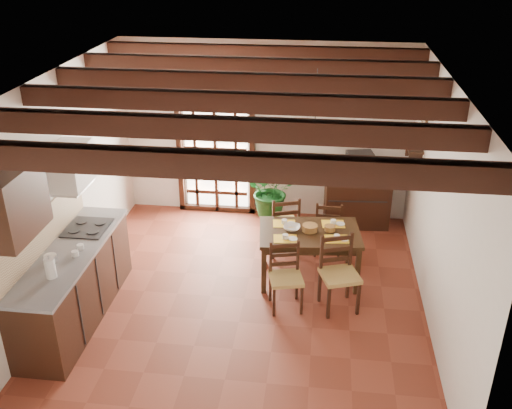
% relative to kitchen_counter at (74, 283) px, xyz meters
% --- Properties ---
extents(ground_plane, '(5.00, 5.00, 0.00)m').
position_rel_kitchen_counter_xyz_m(ground_plane, '(1.96, 0.60, -0.47)').
color(ground_plane, brown).
extents(room_shell, '(4.52, 5.02, 2.81)m').
position_rel_kitchen_counter_xyz_m(room_shell, '(1.96, 0.60, 1.34)').
color(room_shell, silver).
rests_on(room_shell, ground_plane).
extents(ceiling_beams, '(4.50, 4.34, 0.20)m').
position_rel_kitchen_counter_xyz_m(ceiling_beams, '(1.96, 0.60, 2.22)').
color(ceiling_beams, black).
rests_on(ceiling_beams, room_shell).
extents(french_door, '(1.26, 0.11, 2.32)m').
position_rel_kitchen_counter_xyz_m(french_door, '(1.16, 3.05, 0.70)').
color(french_door, white).
rests_on(french_door, ground_plane).
extents(kitchen_counter, '(0.64, 2.25, 1.38)m').
position_rel_kitchen_counter_xyz_m(kitchen_counter, '(0.00, 0.00, 0.00)').
color(kitchen_counter, black).
rests_on(kitchen_counter, ground_plane).
extents(upper_cabinet, '(0.35, 0.80, 0.70)m').
position_rel_kitchen_counter_xyz_m(upper_cabinet, '(-0.12, -0.70, 1.38)').
color(upper_cabinet, black).
rests_on(upper_cabinet, room_shell).
extents(range_hood, '(0.38, 0.60, 0.54)m').
position_rel_kitchen_counter_xyz_m(range_hood, '(-0.09, 0.55, 1.26)').
color(range_hood, white).
rests_on(range_hood, room_shell).
extents(counter_items, '(0.50, 1.43, 0.25)m').
position_rel_kitchen_counter_xyz_m(counter_items, '(0.00, 0.09, 0.49)').
color(counter_items, black).
rests_on(counter_items, kitchen_counter).
extents(dining_table, '(1.39, 0.98, 0.71)m').
position_rel_kitchen_counter_xyz_m(dining_table, '(2.74, 1.19, 0.14)').
color(dining_table, '#301F0F').
rests_on(dining_table, ground_plane).
extents(chair_near_left, '(0.47, 0.46, 0.85)m').
position_rel_kitchen_counter_xyz_m(chair_near_left, '(2.48, 0.50, -0.21)').
color(chair_near_left, tan).
rests_on(chair_near_left, ground_plane).
extents(chair_near_right, '(0.55, 0.54, 0.95)m').
position_rel_kitchen_counter_xyz_m(chair_near_right, '(3.13, 0.57, -0.18)').
color(chair_near_right, tan).
rests_on(chair_near_right, ground_plane).
extents(chair_far_left, '(0.53, 0.52, 0.92)m').
position_rel_kitchen_counter_xyz_m(chair_far_left, '(2.34, 1.82, -0.19)').
color(chair_far_left, tan).
rests_on(chair_far_left, ground_plane).
extents(chair_far_right, '(0.40, 0.38, 0.85)m').
position_rel_kitchen_counter_xyz_m(chair_far_right, '(2.99, 1.89, -0.21)').
color(chair_far_right, tan).
rests_on(chair_far_right, ground_plane).
extents(table_setting, '(0.95, 0.63, 0.09)m').
position_rel_kitchen_counter_xyz_m(table_setting, '(2.74, 1.19, 0.22)').
color(table_setting, yellow).
rests_on(table_setting, dining_table).
extents(table_bowl, '(0.23, 0.23, 0.05)m').
position_rel_kitchen_counter_xyz_m(table_bowl, '(2.50, 1.21, 0.26)').
color(table_bowl, white).
rests_on(table_bowl, dining_table).
extents(sideboard, '(1.03, 0.52, 0.85)m').
position_rel_kitchen_counter_xyz_m(sideboard, '(3.42, 2.83, -0.05)').
color(sideboard, black).
rests_on(sideboard, ground_plane).
extents(crt_tv, '(0.45, 0.43, 0.34)m').
position_rel_kitchen_counter_xyz_m(crt_tv, '(3.42, 2.82, 0.56)').
color(crt_tv, black).
rests_on(crt_tv, sideboard).
extents(fuse_box, '(0.25, 0.03, 0.32)m').
position_rel_kitchen_counter_xyz_m(fuse_box, '(3.46, 3.08, 1.28)').
color(fuse_box, white).
rests_on(fuse_box, room_shell).
extents(plant_pot, '(0.33, 0.33, 0.20)m').
position_rel_kitchen_counter_xyz_m(plant_pot, '(2.10, 2.64, -0.36)').
color(plant_pot, maroon).
rests_on(plant_pot, ground_plane).
extents(potted_plant, '(2.40, 2.21, 2.22)m').
position_rel_kitchen_counter_xyz_m(potted_plant, '(2.10, 2.64, 0.10)').
color(potted_plant, '#144C19').
rests_on(potted_plant, ground_plane).
extents(wall_shelf, '(0.20, 0.42, 0.20)m').
position_rel_kitchen_counter_xyz_m(wall_shelf, '(4.10, 2.20, 1.04)').
color(wall_shelf, black).
rests_on(wall_shelf, room_shell).
extents(shelf_vase, '(0.15, 0.15, 0.15)m').
position_rel_kitchen_counter_xyz_m(shelf_vase, '(4.10, 2.20, 1.18)').
color(shelf_vase, '#B2BFB2').
rests_on(shelf_vase, wall_shelf).
extents(shelf_flowers, '(0.14, 0.14, 0.36)m').
position_rel_kitchen_counter_xyz_m(shelf_flowers, '(4.10, 2.20, 1.38)').
color(shelf_flowers, yellow).
rests_on(shelf_flowers, shelf_vase).
extents(framed_picture, '(0.03, 0.32, 0.32)m').
position_rel_kitchen_counter_xyz_m(framed_picture, '(4.18, 2.20, 1.58)').
color(framed_picture, brown).
rests_on(framed_picture, room_shell).
extents(pendant_lamp, '(0.36, 0.36, 0.84)m').
position_rel_kitchen_counter_xyz_m(pendant_lamp, '(2.74, 1.29, 1.60)').
color(pendant_lamp, black).
rests_on(pendant_lamp, room_shell).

